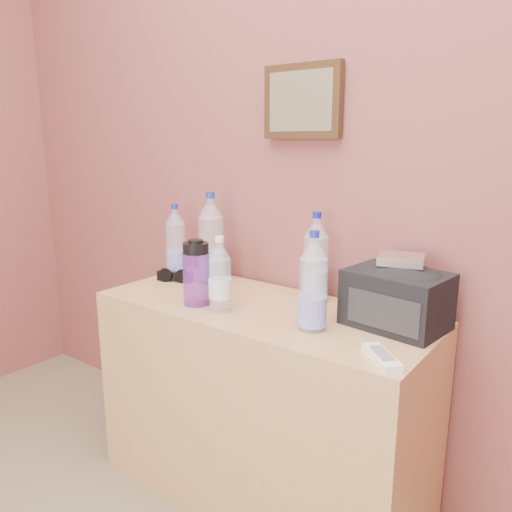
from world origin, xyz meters
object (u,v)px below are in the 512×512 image
Objects in this scene: pet_large_c at (316,262)px; toiletry_bag at (397,296)px; dresser at (261,403)px; pet_large_d at (313,287)px; pet_large_a at (176,244)px; sunglasses at (175,276)px; nalgene_bottle at (196,273)px; ac_remote at (382,357)px; foil_packet at (401,259)px; pet_large_b at (211,243)px; pet_small at (220,279)px.

toiletry_bag is at bearing -12.44° from pet_large_c.
dresser is 0.56m from pet_large_d.
sunglasses is (0.07, -0.08, -0.11)m from pet_large_a.
pet_large_a is at bearing 145.50° from nalgene_bottle.
pet_large_c is (0.11, 0.17, 0.50)m from dresser.
pet_large_c is at bearing -10.14° from sunglasses.
pet_large_a is 1.05× the size of toiletry_bag.
foil_packet reaches higher than ac_remote.
pet_large_a is 0.96m from foil_packet.
foil_packet is at bearing 13.65° from dresser.
sunglasses is (-0.70, 0.12, -0.11)m from pet_large_d.
pet_large_b is at bearing -155.70° from ac_remote.
sunglasses is (-0.26, 0.15, -0.09)m from nalgene_bottle.
pet_large_c is at bearing 6.03° from pet_large_b.
dresser is 0.59m from sunglasses.
pet_large_b reaches higher than pet_small.
sunglasses reaches higher than ac_remote.
toiletry_bag is (0.96, -0.02, -0.03)m from pet_large_a.
pet_large_b is at bearing 120.81° from nalgene_bottle.
pet_large_c is 0.33m from foil_packet.
pet_small is (0.25, -0.24, -0.05)m from pet_large_b.
pet_large_b reaches higher than foil_packet.
pet_large_d is (0.24, -0.08, 0.49)m from dresser.
pet_large_b is at bearing 160.08° from dresser.
ac_remote is (0.39, -0.33, -0.13)m from pet_large_c.
nalgene_bottle reaches higher than dresser.
nalgene_bottle is (0.33, -0.23, -0.02)m from pet_large_a.
dresser is 0.49m from pet_small.
pet_large_b reaches higher than nalgene_bottle.
pet_large_a is 0.20m from pet_large_b.
sunglasses is 0.91m from foil_packet.
pet_small is (0.44, -0.23, -0.02)m from pet_large_a.
foil_packet is (0.89, 0.06, 0.19)m from sunglasses.
nalgene_bottle reaches higher than foil_packet.
ac_remote is (0.95, -0.20, -0.01)m from sunglasses.
pet_large_a is at bearing 165.66° from pet_large_d.
foil_packet is (0.43, 0.11, 0.57)m from dresser.
pet_large_d is at bearing 6.82° from pet_small.
foil_packet is at bearing 146.55° from ac_remote.
ac_remote is at bearing -18.71° from pet_large_b.
pet_large_c reaches higher than ac_remote.
dresser is at bearing 55.72° from pet_small.
ac_remote is 0.34m from foil_packet.
toiletry_bag reaches higher than sunglasses.
dresser is at bearing -12.71° from pet_large_a.
pet_large_a is 0.99× the size of pet_large_d.
pet_large_c reaches higher than foil_packet.
dresser is at bearing -160.48° from toiletry_bag.
pet_small is 0.42m from sunglasses.
pet_large_d is at bearing 4.15° from nalgene_bottle.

